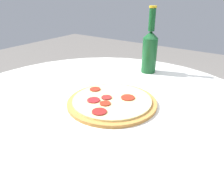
# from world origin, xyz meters

# --- Properties ---
(table) EXTENTS (1.06, 1.06, 0.77)m
(table) POSITION_xyz_m (0.00, 0.00, 0.57)
(table) COLOR silver
(table) RESTS_ON ground_plane
(pizza) EXTENTS (0.28, 0.28, 0.02)m
(pizza) POSITION_xyz_m (-0.03, -0.03, 0.78)
(pizza) COLOR #B77F3D
(pizza) RESTS_ON table
(beer_bottle) EXTENTS (0.06, 0.06, 0.27)m
(beer_bottle) POSITION_xyz_m (0.02, -0.36, 0.87)
(beer_bottle) COLOR #144C23
(beer_bottle) RESTS_ON table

